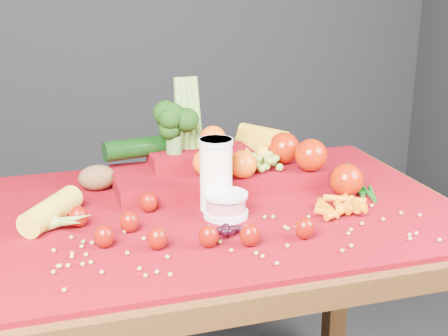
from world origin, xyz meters
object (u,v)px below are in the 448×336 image
object	(u,v)px
milk_glass	(216,172)
produce_mound	(226,162)
table	(226,248)
yogurt_bowl	(226,204)

from	to	relation	value
milk_glass	produce_mound	xyz separation A→B (m)	(0.07, 0.16, -0.03)
table	yogurt_bowl	bearing A→B (deg)	-108.91
milk_glass	yogurt_bowl	xyz separation A→B (m)	(0.01, -0.05, -0.06)
milk_glass	yogurt_bowl	size ratio (longest dim) A/B	1.66
yogurt_bowl	produce_mound	xyz separation A→B (m)	(0.07, 0.21, 0.03)
table	produce_mound	size ratio (longest dim) A/B	1.84
table	milk_glass	bearing A→B (deg)	-163.57
table	milk_glass	distance (m)	0.20
milk_glass	yogurt_bowl	world-z (taller)	milk_glass
table	produce_mound	distance (m)	0.23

